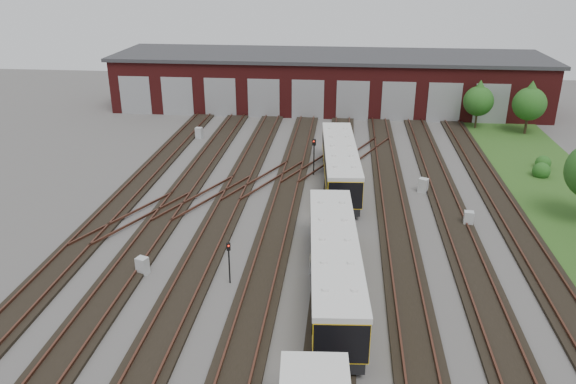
# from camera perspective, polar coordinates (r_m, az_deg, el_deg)

# --- Properties ---
(ground) EXTENTS (120.00, 120.00, 0.00)m
(ground) POSITION_cam_1_polar(r_m,az_deg,el_deg) (32.67, 1.15, -8.27)
(ground) COLOR #423F3D
(ground) RESTS_ON ground
(track_network) EXTENTS (30.40, 70.00, 0.33)m
(track_network) POSITION_cam_1_polar(r_m,az_deg,el_deg) (33.13, 0.95, -7.57)
(track_network) COLOR black
(track_network) RESTS_ON ground
(maintenance_shed) EXTENTS (51.00, 12.50, 6.35)m
(maintenance_shed) POSITION_cam_1_polar(r_m,az_deg,el_deg) (69.31, 4.07, 11.25)
(maintenance_shed) COLOR #521414
(maintenance_shed) RESTS_ON ground
(metro_train) EXTENTS (3.49, 45.98, 2.86)m
(metro_train) POSITION_cam_1_polar(r_m,az_deg,el_deg) (30.14, 4.70, -7.26)
(metro_train) COLOR black
(metro_train) RESTS_ON ground
(signal_mast_0) EXTENTS (0.25, 0.24, 2.51)m
(signal_mast_0) POSITION_cam_1_polar(r_m,az_deg,el_deg) (31.14, -6.02, -6.63)
(signal_mast_0) COLOR black
(signal_mast_0) RESTS_ON ground
(signal_mast_1) EXTENTS (0.30, 0.28, 3.11)m
(signal_mast_1) POSITION_cam_1_polar(r_m,az_deg,el_deg) (46.54, 2.66, 4.08)
(signal_mast_1) COLOR black
(signal_mast_1) RESTS_ON ground
(signal_mast_2) EXTENTS (0.27, 0.26, 3.00)m
(signal_mast_2) POSITION_cam_1_polar(r_m,az_deg,el_deg) (41.56, 4.15, 1.60)
(signal_mast_2) COLOR black
(signal_mast_2) RESTS_ON ground
(signal_mast_3) EXTENTS (0.26, 0.24, 3.11)m
(signal_mast_3) POSITION_cam_1_polar(r_m,az_deg,el_deg) (49.91, 3.70, 5.32)
(signal_mast_3) COLOR black
(signal_mast_3) RESTS_ON ground
(relay_cabinet_0) EXTENTS (0.76, 0.70, 1.04)m
(relay_cabinet_0) POSITION_cam_1_polar(r_m,az_deg,el_deg) (33.42, -14.56, -7.27)
(relay_cabinet_0) COLOR #ACB0B2
(relay_cabinet_0) RESTS_ON ground
(relay_cabinet_1) EXTENTS (0.74, 0.64, 1.10)m
(relay_cabinet_1) POSITION_cam_1_polar(r_m,az_deg,el_deg) (57.59, -9.03, 5.95)
(relay_cabinet_1) COLOR #ACB0B2
(relay_cabinet_1) RESTS_ON ground
(relay_cabinet_2) EXTENTS (0.63, 0.53, 1.05)m
(relay_cabinet_2) POSITION_cam_1_polar(r_m,az_deg,el_deg) (32.55, 2.79, -7.35)
(relay_cabinet_2) COLOR #ACB0B2
(relay_cabinet_2) RESTS_ON ground
(relay_cabinet_3) EXTENTS (0.85, 0.79, 1.13)m
(relay_cabinet_3) POSITION_cam_1_polar(r_m,az_deg,el_deg) (44.65, 13.57, 0.66)
(relay_cabinet_3) COLOR #ACB0B2
(relay_cabinet_3) RESTS_ON ground
(relay_cabinet_4) EXTENTS (0.66, 0.57, 1.04)m
(relay_cabinet_4) POSITION_cam_1_polar(r_m,az_deg,el_deg) (39.91, 17.86, -2.59)
(relay_cabinet_4) COLOR #ACB0B2
(relay_cabinet_4) RESTS_ON ground
(tree_0) EXTENTS (3.13, 3.13, 5.19)m
(tree_0) POSITION_cam_1_polar(r_m,az_deg,el_deg) (62.95, 18.82, 9.08)
(tree_0) COLOR #2D2214
(tree_0) RESTS_ON ground
(tree_1) EXTENTS (3.35, 3.35, 5.55)m
(tree_1) POSITION_cam_1_polar(r_m,az_deg,el_deg) (62.57, 23.38, 8.57)
(tree_1) COLOR #2D2214
(tree_1) RESTS_ON ground
(bush_1) EXTENTS (1.44, 1.44, 1.44)m
(bush_1) POSITION_cam_1_polar(r_m,az_deg,el_deg) (51.01, 24.38, 2.18)
(bush_1) COLOR #1D4915
(bush_1) RESTS_ON ground
(bush_2) EXTENTS (1.32, 1.32, 1.32)m
(bush_2) POSITION_cam_1_polar(r_m,az_deg,el_deg) (53.22, 24.52, 2.89)
(bush_2) COLOR #1D4915
(bush_2) RESTS_ON ground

